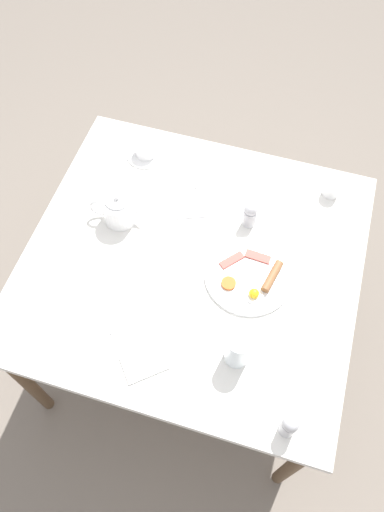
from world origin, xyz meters
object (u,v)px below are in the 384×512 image
(fork_by_plate, at_px, (104,309))
(salt_grinder, at_px, (250,214))
(teapot_near, at_px, (119,209))
(fork_spare, at_px, (212,172))
(breakfast_plate, at_px, (250,276))
(creamer_jug, at_px, (332,187))
(napkin_folded, at_px, (144,362))
(knife_by_plate, at_px, (298,372))
(spoon_for_tea, at_px, (190,217))
(teacup_with_saucer_left, at_px, (146,150))
(pepper_grinder, at_px, (289,426))
(water_glass_tall, at_px, (238,349))

(fork_by_plate, bearing_deg, salt_grinder, -38.35)
(teapot_near, distance_m, fork_by_plate, 0.34)
(fork_by_plate, relative_size, fork_spare, 0.80)
(breakfast_plate, distance_m, fork_spare, 0.44)
(creamer_jug, relative_size, fork_by_plate, 0.58)
(breakfast_plate, xyz_separation_m, fork_spare, (0.37, 0.23, -0.01))
(teapot_near, relative_size, salt_grinder, 1.94)
(napkin_folded, xyz_separation_m, knife_by_plate, (0.10, -0.43, -0.00))
(creamer_jug, xyz_separation_m, spoon_for_tea, (-0.24, 0.44, -0.03))
(teapot_near, height_order, spoon_for_tea, teapot_near)
(napkin_folded, bearing_deg, teacup_with_saucer_left, 19.00)
(pepper_grinder, relative_size, fork_by_plate, 0.73)
(pepper_grinder, bearing_deg, teapot_near, 52.59)
(napkin_folded, bearing_deg, pepper_grinder, -98.43)
(teapot_near, xyz_separation_m, water_glass_tall, (-0.36, -0.50, 0.01))
(teapot_near, relative_size, creamer_jug, 2.45)
(salt_grinder, bearing_deg, water_glass_tall, -170.70)
(breakfast_plate, height_order, napkin_folded, breakfast_plate)
(creamer_jug, bearing_deg, teapot_near, 115.11)
(water_glass_tall, height_order, creamer_jug, water_glass_tall)
(knife_by_plate, bearing_deg, napkin_folded, 103.26)
(creamer_jug, bearing_deg, pepper_grinder, -179.18)
(napkin_folded, bearing_deg, spoon_for_tea, 2.43)
(water_glass_tall, distance_m, napkin_folded, 0.27)
(napkin_folded, distance_m, fork_by_plate, 0.21)
(breakfast_plate, bearing_deg, teacup_with_saucer_left, 51.34)
(teacup_with_saucer_left, distance_m, salt_grinder, 0.47)
(salt_grinder, xyz_separation_m, fork_spare, (0.17, 0.18, -0.05))
(salt_grinder, relative_size, knife_by_plate, 0.51)
(fork_by_plate, height_order, spoon_for_tea, same)
(creamer_jug, xyz_separation_m, fork_by_plate, (-0.64, 0.59, -0.03))
(creamer_jug, xyz_separation_m, fork_spare, (-0.03, 0.42, -0.03))
(pepper_grinder, bearing_deg, water_glass_tall, 48.50)
(fork_by_plate, bearing_deg, breakfast_plate, -59.23)
(water_glass_tall, bearing_deg, breakfast_plate, 5.08)
(creamer_jug, bearing_deg, knife_by_plate, -178.85)
(teapot_near, relative_size, knife_by_plate, 1.00)
(breakfast_plate, xyz_separation_m, salt_grinder, (0.20, 0.05, 0.04))
(creamer_jug, relative_size, pepper_grinder, 0.79)
(teapot_near, height_order, creamer_jug, teapot_near)
(pepper_grinder, bearing_deg, fork_by_plate, 72.85)
(water_glass_tall, height_order, knife_by_plate, water_glass_tall)
(water_glass_tall, xyz_separation_m, salt_grinder, (0.46, 0.08, -0.01))
(pepper_grinder, height_order, napkin_folded, pepper_grinder)
(water_glass_tall, xyz_separation_m, creamer_jug, (0.67, -0.17, -0.03))
(water_glass_tall, distance_m, fork_by_plate, 0.43)
(teacup_with_saucer_left, height_order, knife_by_plate, teacup_with_saucer_left)
(teacup_with_saucer_left, xyz_separation_m, fork_by_plate, (-0.62, -0.09, -0.02))
(teapot_near, relative_size, fork_spare, 1.13)
(pepper_grinder, xyz_separation_m, fork_by_plate, (0.19, 0.60, -0.05))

